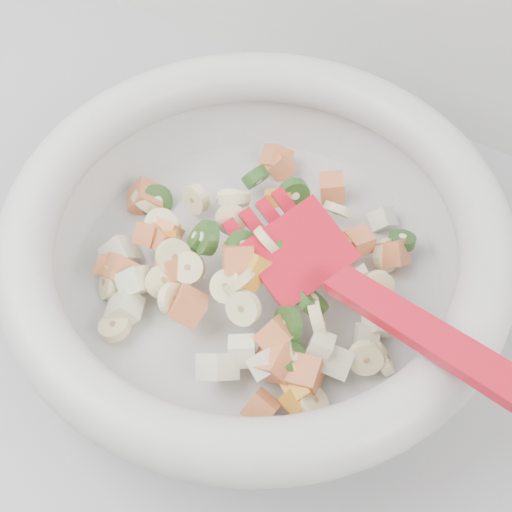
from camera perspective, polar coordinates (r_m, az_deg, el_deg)
The scene contains 2 objects.
counter at distance 1.03m, azimuth -9.18°, elevation -13.25°, with size 2.00×0.60×0.90m, color gray.
mixing_bowl at distance 0.54m, azimuth 0.04°, elevation 0.55°, with size 0.47×0.38×0.16m.
Camera 1 is at (0.33, 1.21, 1.39)m, focal length 50.00 mm.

